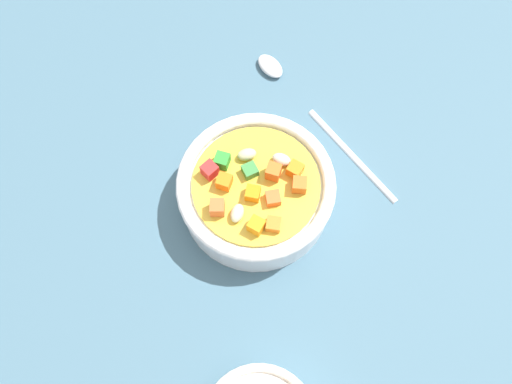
{
  "coord_description": "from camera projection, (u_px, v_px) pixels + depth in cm",
  "views": [
    {
      "loc": [
        -5.27,
        20.55,
        55.43
      ],
      "look_at": [
        0.0,
        0.0,
        2.45
      ],
      "focal_mm": 40.16,
      "sensor_mm": 36.0,
      "label": 1
    }
  ],
  "objects": [
    {
      "name": "soup_bowl_main",
      "position": [
        256.0,
        191.0,
        0.57
      ],
      "size": [
        15.55,
        15.55,
        6.08
      ],
      "color": "white",
      "rests_on": "ground_plane"
    },
    {
      "name": "ground_plane",
      "position": [
        256.0,
        204.0,
        0.6
      ],
      "size": [
        140.0,
        140.0,
        2.0
      ],
      "primitive_type": "cube",
      "color": "#42667A"
    },
    {
      "name": "spoon",
      "position": [
        307.0,
        105.0,
        0.63
      ],
      "size": [
        18.8,
        14.82,
        1.06
      ],
      "rotation": [
        0.0,
        0.0,
        5.63
      ],
      "color": "silver",
      "rests_on": "ground_plane"
    }
  ]
}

